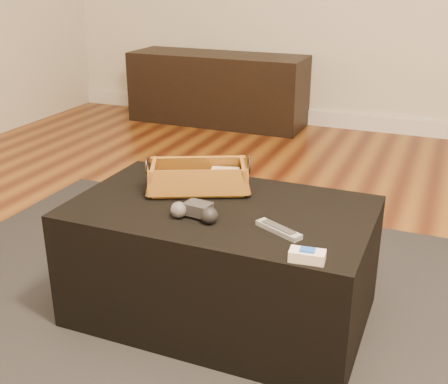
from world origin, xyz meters
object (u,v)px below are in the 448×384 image
at_px(tv_remote, 193,186).
at_px(cream_gadget, 307,256).
at_px(wicker_basket, 198,179).
at_px(game_controller, 196,211).
at_px(media_cabinet, 218,89).
at_px(ottoman, 221,261).
at_px(silver_remote, 279,229).

height_order(tv_remote, cream_gadget, cream_gadget).
bearing_deg(wicker_basket, game_controller, -67.11).
xyz_separation_m(wicker_basket, game_controller, (0.10, -0.23, -0.02)).
relative_size(media_cabinet, tv_remote, 7.32).
bearing_deg(media_cabinet, ottoman, -66.56).
distance_m(media_cabinet, silver_remote, 2.93).
xyz_separation_m(wicker_basket, cream_gadget, (0.49, -0.36, -0.03)).
bearing_deg(silver_remote, tv_remote, 152.50).
height_order(ottoman, silver_remote, silver_remote).
bearing_deg(tv_remote, ottoman, -60.37).
distance_m(tv_remote, cream_gadget, 0.61).
bearing_deg(media_cabinet, wicker_basket, -68.30).
relative_size(wicker_basket, game_controller, 2.47).
distance_m(wicker_basket, cream_gadget, 0.61).
relative_size(media_cabinet, wicker_basket, 3.47).
xyz_separation_m(ottoman, cream_gadget, (0.36, -0.26, 0.23)).
distance_m(media_cabinet, game_controller, 2.83).
bearing_deg(wicker_basket, media_cabinet, 111.70).
distance_m(game_controller, cream_gadget, 0.42).
bearing_deg(ottoman, game_controller, -104.41).
distance_m(wicker_basket, silver_remote, 0.43).
distance_m(ottoman, wicker_basket, 0.30).
xyz_separation_m(wicker_basket, silver_remote, (0.37, -0.22, -0.03)).
relative_size(media_cabinet, game_controller, 8.55).
relative_size(game_controller, cream_gadget, 1.60).
height_order(wicker_basket, silver_remote, wicker_basket).
bearing_deg(media_cabinet, silver_remote, -63.19).
xyz_separation_m(media_cabinet, game_controller, (1.05, -2.62, 0.18)).
xyz_separation_m(media_cabinet, cream_gadget, (1.45, -2.76, 0.17)).
distance_m(tv_remote, wicker_basket, 0.03).
distance_m(ottoman, cream_gadget, 0.50).
bearing_deg(cream_gadget, ottoman, 144.53).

